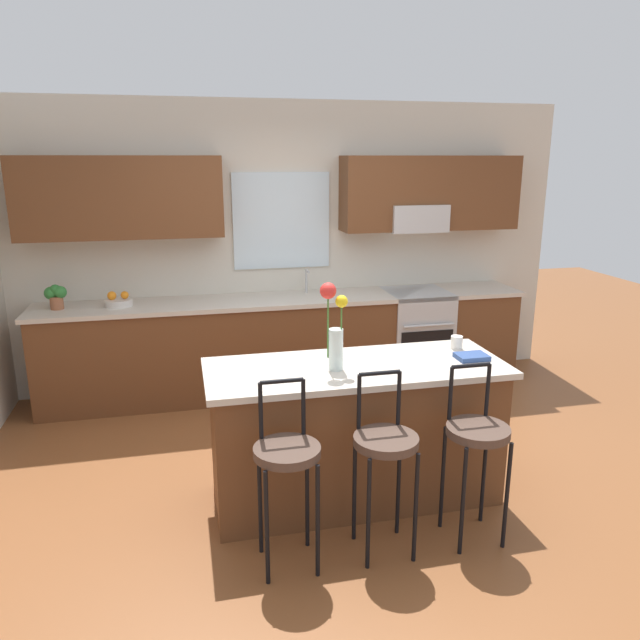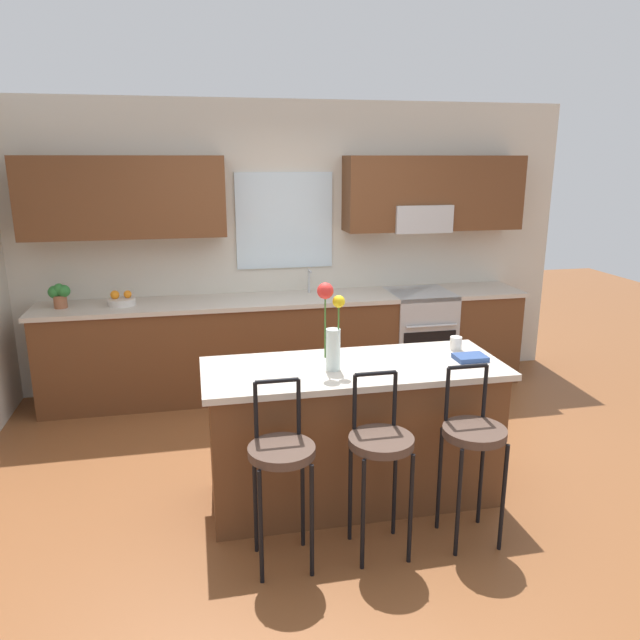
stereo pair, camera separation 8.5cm
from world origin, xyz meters
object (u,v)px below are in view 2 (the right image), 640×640
Objects in this scene: bar_stool_near at (282,459)px; mug_ceramic at (456,343)px; oven_range at (418,337)px; fruit_bowl_oranges at (122,300)px; cookbook at (470,358)px; flower_vase at (332,328)px; bar_stool_middle at (381,449)px; kitchen_island at (353,432)px; potted_plant_small at (59,294)px; bar_stool_far at (473,440)px.

bar_stool_near is 11.58× the size of mug_ceramic.
fruit_bowl_oranges reaches higher than oven_range.
cookbook is 3.11m from fruit_bowl_oranges.
mug_ceramic is (0.92, 0.22, -0.22)m from flower_vase.
mug_ceramic is (0.76, 0.75, 0.33)m from bar_stool_middle.
bar_stool_middle is at bearing -90.00° from kitchen_island.
potted_plant_small is (-2.10, 2.56, 0.41)m from bar_stool_middle.
mug_ceramic is 0.22m from cookbook.
kitchen_island is 9.49× the size of cookbook.
bar_stool_middle reaches higher than kitchen_island.
potted_plant_small reaches higher than cookbook.
oven_range is at bearing 64.83° from bar_stool_middle.
bar_stool_near reaches higher than kitchen_island.
cookbook is at bearing -40.71° from fruit_bowl_oranges.
kitchen_island is at bearing -43.22° from potted_plant_small.
fruit_bowl_oranges is at bearing 112.21° from bar_stool_near.
kitchen_island is 0.61m from bar_stool_middle.
bar_stool_middle is at bearing -115.17° from oven_range.
kitchen_island is at bearing 133.32° from bar_stool_far.
fruit_bowl_oranges is at bearing 121.93° from bar_stool_middle.
fruit_bowl_oranges is at bearing -0.05° from potted_plant_small.
bar_stool_middle is 3.03m from fruit_bowl_oranges.
cookbook is 0.83× the size of fruit_bowl_oranges.
flower_vase is at bearing 53.67° from bar_stool_near.
cookbook reaches higher than kitchen_island.
bar_stool_middle is 4.83× the size of potted_plant_small.
fruit_bowl_oranges reaches higher than bar_stool_far.
cookbook is 3.51m from potted_plant_small.
bar_stool_near is (-0.55, -0.58, 0.17)m from kitchen_island.
bar_stool_far is at bearing 0.00° from bar_stool_near.
oven_range is at bearing 55.52° from bar_stool_near.
bar_stool_far is (-0.64, -2.53, 0.18)m from oven_range.
oven_range is 3.83× the size of fruit_bowl_oranges.
bar_stool_far is at bearing -50.03° from fruit_bowl_oranges.
mug_ceramic reaches higher than cookbook.
oven_range is 3.08m from bar_stool_near.
kitchen_island is 2.59m from fruit_bowl_oranges.
cookbook is at bearing -35.29° from potted_plant_small.
bar_stool_far is 5.21× the size of cookbook.
kitchen_island is 1.82× the size of bar_stool_near.
bar_stool_middle is at bearing -145.17° from cookbook.
oven_range is 2.62m from bar_stool_far.
oven_range is at bearing -0.51° from fruit_bowl_oranges.
potted_plant_small is (-2.65, 2.56, 0.41)m from bar_stool_far.
potted_plant_small reaches higher than kitchen_island.
flower_vase is at bearing 142.80° from bar_stool_far.
bar_stool_near is 1.10m from bar_stool_far.
potted_plant_small reaches higher than bar_stool_middle.
oven_range and kitchen_island have the same top height.
oven_range is 3.35m from potted_plant_small.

